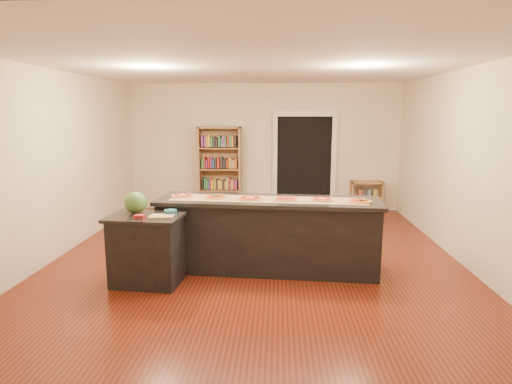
# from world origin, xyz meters

# --- Properties ---
(room) EXTENTS (6.00, 7.00, 2.80)m
(room) POSITION_xyz_m (0.00, 0.00, 1.40)
(room) COLOR beige
(room) RESTS_ON ground
(doorway) EXTENTS (1.40, 0.09, 2.21)m
(doorway) POSITION_xyz_m (0.90, 3.46, 1.20)
(doorway) COLOR black
(doorway) RESTS_ON room
(kitchen_island) EXTENTS (3.04, 0.82, 1.00)m
(kitchen_island) POSITION_xyz_m (0.19, -0.35, 0.51)
(kitchen_island) COLOR black
(kitchen_island) RESTS_ON ground
(side_counter) EXTENTS (0.91, 0.66, 0.90)m
(side_counter) POSITION_xyz_m (-1.33, -0.92, 0.45)
(side_counter) COLOR black
(side_counter) RESTS_ON ground
(bookshelf) EXTENTS (0.94, 0.33, 1.87)m
(bookshelf) POSITION_xyz_m (-0.96, 3.28, 0.94)
(bookshelf) COLOR #9E774D
(bookshelf) RESTS_ON ground
(low_shelf) EXTENTS (0.69, 0.29, 0.69)m
(low_shelf) POSITION_xyz_m (2.27, 3.30, 0.34)
(low_shelf) COLOR #9E774D
(low_shelf) RESTS_ON ground
(waste_bin) EXTENTS (0.21, 0.21, 0.31)m
(waste_bin) POSITION_xyz_m (-0.31, 3.20, 0.16)
(waste_bin) COLOR #5189B6
(waste_bin) RESTS_ON ground
(kraft_paper) EXTENTS (2.67, 0.65, 0.00)m
(kraft_paper) POSITION_xyz_m (0.19, -0.37, 1.01)
(kraft_paper) COLOR olive
(kraft_paper) RESTS_ON kitchen_island
(watermelon) EXTENTS (0.28, 0.28, 0.28)m
(watermelon) POSITION_xyz_m (-1.48, -0.84, 1.04)
(watermelon) COLOR #144214
(watermelon) RESTS_ON side_counter
(cutting_board) EXTENTS (0.31, 0.22, 0.02)m
(cutting_board) POSITION_xyz_m (-1.10, -1.01, 0.91)
(cutting_board) COLOR tan
(cutting_board) RESTS_ON side_counter
(package_red) EXTENTS (0.14, 0.11, 0.04)m
(package_red) POSITION_xyz_m (-1.35, -1.09, 0.92)
(package_red) COLOR maroon
(package_red) RESTS_ON side_counter
(package_teal) EXTENTS (0.16, 0.16, 0.06)m
(package_teal) POSITION_xyz_m (-1.02, -0.87, 0.93)
(package_teal) COLOR #195966
(package_teal) RESTS_ON side_counter
(pizza_a) EXTENTS (0.33, 0.33, 0.02)m
(pizza_a) POSITION_xyz_m (-1.01, -0.22, 1.02)
(pizza_a) COLOR #C2844A
(pizza_a) RESTS_ON kitchen_island
(pizza_b) EXTENTS (0.31, 0.31, 0.02)m
(pizza_b) POSITION_xyz_m (-0.53, -0.28, 1.02)
(pizza_b) COLOR #C2844A
(pizza_b) RESTS_ON kitchen_island
(pizza_c) EXTENTS (0.34, 0.34, 0.02)m
(pizza_c) POSITION_xyz_m (-0.05, -0.36, 1.02)
(pizza_c) COLOR #C2844A
(pizza_c) RESTS_ON kitchen_island
(pizza_d) EXTENTS (0.31, 0.31, 0.02)m
(pizza_d) POSITION_xyz_m (0.44, -0.39, 1.02)
(pizza_d) COLOR #C2844A
(pizza_d) RESTS_ON kitchen_island
(pizza_e) EXTENTS (0.30, 0.30, 0.02)m
(pizza_e) POSITION_xyz_m (0.92, -0.39, 1.02)
(pizza_e) COLOR #C2844A
(pizza_e) RESTS_ON kitchen_island
(pizza_f) EXTENTS (0.33, 0.33, 0.02)m
(pizza_f) POSITION_xyz_m (1.40, -0.47, 1.02)
(pizza_f) COLOR #C2844A
(pizza_f) RESTS_ON kitchen_island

